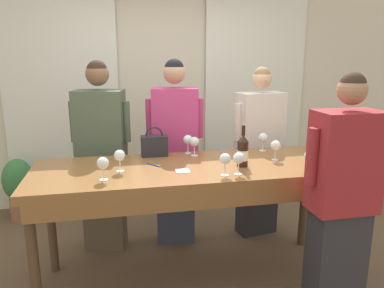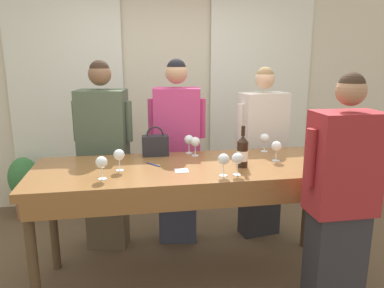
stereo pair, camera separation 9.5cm
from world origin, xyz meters
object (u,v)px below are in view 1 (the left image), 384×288
Objects in this scene: wine_glass_back_mid at (276,146)px; wine_glass_center_mid at (333,148)px; wine_glass_back_right at (103,164)px; host_pouring at (341,204)px; wine_bottle at (243,151)px; guest_olive_jacket at (102,157)px; wine_glass_by_bottle at (310,157)px; tasting_bar at (195,178)px; wine_glass_center_left at (120,156)px; wine_glass_center_right at (263,138)px; potted_plant at (19,186)px; handbag at (154,145)px; guest_pink_top at (175,152)px; wine_glass_near_host at (239,159)px; wine_glass_front_right at (225,159)px; wine_glass_front_left at (194,142)px; wine_glass_front_mid at (188,140)px; wine_glass_back_left at (328,152)px; guest_cream_sweater at (259,152)px.

wine_glass_center_mid is at bearing -20.84° from wine_glass_back_mid.
wine_glass_back_right is 0.09× the size of host_pouring.
guest_olive_jacket is (-1.08, 0.79, -0.20)m from wine_bottle.
wine_glass_by_bottle is (0.11, -0.35, 0.00)m from wine_glass_back_mid.
tasting_bar is 15.05× the size of wine_glass_center_left.
host_pouring reaches higher than wine_glass_center_mid.
wine_glass_center_right is (0.69, 0.34, 0.21)m from tasting_bar.
wine_glass_center_left is 1.00× the size of wine_glass_back_mid.
wine_glass_by_bottle is at bearing -73.16° from wine_glass_back_mid.
tasting_bar is 2.32m from potted_plant.
handbag is at bearing 178.28° from wine_glass_center_right.
guest_pink_top is 1.89m from potted_plant.
wine_glass_near_host is (-0.10, -0.19, 0.00)m from wine_bottle.
wine_glass_front_right is 0.60m from wine_glass_back_mid.
host_pouring reaches higher than wine_bottle.
wine_glass_front_mid is at bearing 114.15° from wine_glass_front_left.
tasting_bar is at bearing 121.13° from wine_glass_front_right.
potted_plant is (-2.50, 2.19, -0.46)m from host_pouring.
wine_glass_front_mid and wine_glass_center_mid have the same top height.
wine_glass_front_right is at bearing -177.64° from wine_glass_back_left.
wine_glass_center_right and wine_glass_near_host have the same top height.
wine_glass_near_host is 0.52m from wine_glass_by_bottle.
guest_olive_jacket reaches higher than guest_cream_sweater.
wine_glass_center_left is at bearing 163.45° from wine_glass_near_host.
wine_glass_front_right is 1.00× the size of wine_glass_center_mid.
host_pouring is at bearing -52.20° from wine_glass_front_mid.
wine_glass_center_right is (0.53, 0.60, -0.00)m from wine_glass_front_right.
wine_glass_back_right reaches higher than potted_plant.
guest_olive_jacket is 2.52× the size of potted_plant.
wine_glass_center_right is (0.67, -0.05, -0.00)m from wine_glass_front_mid.
potted_plant is (-1.73, 1.24, -0.70)m from wine_glass_front_left.
wine_glass_near_host is (-0.41, -0.30, 0.00)m from wine_glass_back_mid.
wine_glass_front_right is at bearing -55.70° from handbag.
wine_glass_center_left is at bearing -127.41° from handbag.
guest_pink_top is at bearing 101.46° from wine_glass_front_right.
wine_glass_back_mid is (0.67, 0.04, 0.21)m from tasting_bar.
tasting_bar is 0.42m from wine_glass_near_host.
wine_glass_center_mid is at bearing -25.59° from wine_glass_front_mid.
wine_glass_front_mid is 2.16m from potted_plant.
tasting_bar is at bearing 168.61° from wine_bottle.
handbag is 0.34m from wine_glass_front_left.
guest_cream_sweater is at bearing 60.80° from wine_glass_near_host.
wine_glass_front_mid is 0.09× the size of host_pouring.
wine_bottle reaches higher than wine_glass_front_right.
guest_olive_jacket is (-0.72, 0.72, 0.01)m from tasting_bar.
guest_pink_top is 1.63m from host_pouring.
guest_olive_jacket reaches higher than wine_glass_center_right.
tasting_bar is at bearing 158.03° from wine_glass_by_bottle.
guest_pink_top is at bearing 103.52° from wine_glass_front_left.
handbag is (-0.63, 0.44, -0.02)m from wine_bottle.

